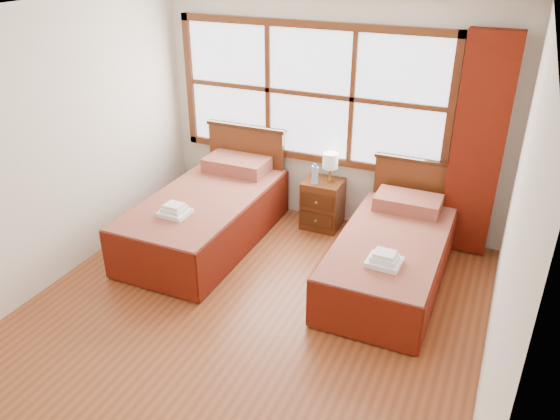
% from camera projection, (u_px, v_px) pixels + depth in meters
% --- Properties ---
extents(floor, '(4.50, 4.50, 0.00)m').
position_uv_depth(floor, '(242.00, 323.00, 4.84)').
color(floor, brown).
rests_on(floor, ground).
extents(ceiling, '(4.50, 4.50, 0.00)m').
position_uv_depth(ceiling, '(229.00, 15.00, 3.66)').
color(ceiling, white).
rests_on(ceiling, wall_back).
extents(wall_back, '(4.00, 0.00, 4.00)m').
position_uv_depth(wall_back, '(331.00, 113.00, 6.08)').
color(wall_back, silver).
rests_on(wall_back, floor).
extents(wall_left, '(0.00, 4.50, 4.50)m').
position_uv_depth(wall_left, '(42.00, 153.00, 4.97)').
color(wall_left, silver).
rests_on(wall_left, floor).
extents(wall_right, '(0.00, 4.50, 4.50)m').
position_uv_depth(wall_right, '(510.00, 243.00, 3.53)').
color(wall_right, silver).
rests_on(wall_right, floor).
extents(window, '(3.16, 0.06, 1.56)m').
position_uv_depth(window, '(309.00, 94.00, 6.05)').
color(window, white).
rests_on(window, wall_back).
extents(curtain, '(0.50, 0.16, 2.30)m').
position_uv_depth(curtain, '(477.00, 148.00, 5.45)').
color(curtain, '#68170A').
rests_on(curtain, wall_back).
extents(bed_left, '(1.09, 2.11, 1.06)m').
position_uv_depth(bed_left, '(209.00, 214.00, 6.03)').
color(bed_left, '#3B1E0C').
rests_on(bed_left, floor).
extents(bed_right, '(0.99, 2.01, 0.96)m').
position_uv_depth(bed_right, '(391.00, 255.00, 5.31)').
color(bed_right, '#3B1E0C').
rests_on(bed_right, floor).
extents(nightstand, '(0.43, 0.43, 0.58)m').
position_uv_depth(nightstand, '(322.00, 204.00, 6.32)').
color(nightstand, '#592B13').
rests_on(nightstand, floor).
extents(towels_left, '(0.29, 0.26, 0.12)m').
position_uv_depth(towels_left, '(175.00, 211.00, 5.46)').
color(towels_left, white).
rests_on(towels_left, bed_left).
extents(towels_right, '(0.30, 0.27, 0.12)m').
position_uv_depth(towels_right, '(384.00, 259.00, 4.74)').
color(towels_right, white).
rests_on(towels_right, bed_right).
extents(lamp, '(0.17, 0.17, 0.34)m').
position_uv_depth(lamp, '(330.00, 162.00, 6.09)').
color(lamp, '#BD8F3C').
rests_on(lamp, nightstand).
extents(bottle_near, '(0.06, 0.06, 0.24)m').
position_uv_depth(bottle_near, '(314.00, 175.00, 6.09)').
color(bottle_near, '#A7C0D7').
rests_on(bottle_near, nightstand).
extents(bottle_far, '(0.06, 0.06, 0.23)m').
position_uv_depth(bottle_far, '(316.00, 175.00, 6.09)').
color(bottle_far, '#A7C0D7').
rests_on(bottle_far, nightstand).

